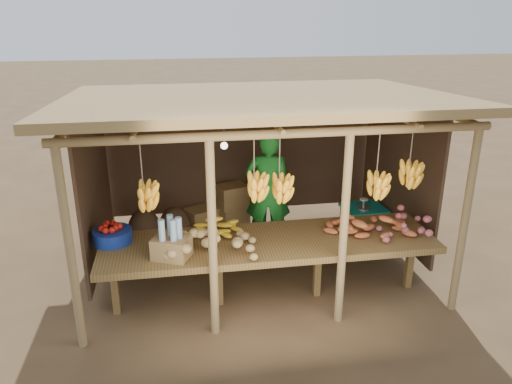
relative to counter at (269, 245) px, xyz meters
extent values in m
plane|color=brown|center=(0.00, 0.95, -0.74)|extent=(60.00, 60.00, 0.00)
cylinder|color=olive|center=(-2.10, -0.55, 0.36)|extent=(0.09, 0.09, 2.20)
cylinder|color=olive|center=(2.10, -0.55, 0.36)|extent=(0.09, 0.09, 2.20)
cylinder|color=olive|center=(-2.10, 2.45, 0.36)|extent=(0.09, 0.09, 2.20)
cylinder|color=olive|center=(2.10, 2.45, 0.36)|extent=(0.09, 0.09, 2.20)
cylinder|color=olive|center=(-0.70, -0.55, 0.36)|extent=(0.09, 0.09, 2.20)
cylinder|color=olive|center=(0.70, -0.55, 0.36)|extent=(0.09, 0.09, 2.20)
cylinder|color=olive|center=(0.00, -0.55, 1.46)|extent=(4.40, 0.09, 0.09)
cylinder|color=olive|center=(0.00, 2.45, 1.46)|extent=(4.40, 0.09, 0.09)
cube|color=olive|center=(0.00, 0.95, 1.55)|extent=(4.70, 3.50, 0.28)
cube|color=#483221|center=(0.00, 2.43, 0.47)|extent=(4.20, 0.04, 1.98)
cube|color=#483221|center=(-2.08, 1.15, 0.47)|extent=(0.04, 2.40, 1.98)
cube|color=#483221|center=(2.08, 1.15, 0.47)|extent=(0.04, 2.40, 1.98)
cube|color=brown|center=(0.00, 0.00, 0.02)|extent=(3.90, 1.05, 0.08)
cube|color=brown|center=(-1.80, 0.00, -0.38)|extent=(0.08, 0.08, 0.72)
cube|color=brown|center=(-0.60, 0.00, -0.38)|extent=(0.08, 0.08, 0.72)
cube|color=brown|center=(0.60, 0.00, -0.38)|extent=(0.08, 0.08, 0.72)
cube|color=brown|center=(1.80, 0.00, -0.38)|extent=(0.08, 0.08, 0.72)
cylinder|color=navy|center=(-1.79, 0.24, 0.14)|extent=(0.44, 0.44, 0.16)
cube|color=olive|center=(-1.12, -0.25, 0.18)|extent=(0.46, 0.42, 0.24)
imported|color=#1B7D27|center=(0.24, 1.36, 0.15)|extent=(0.72, 0.55, 1.78)
cube|color=brown|center=(1.70, 1.36, -0.48)|extent=(0.57, 0.48, 0.51)
cube|color=#0C888A|center=(1.70, 1.36, -0.20)|extent=(0.63, 0.55, 0.05)
cube|color=olive|center=(-0.18, 2.15, -0.54)|extent=(0.55, 0.51, 0.36)
cube|color=olive|center=(-0.18, 2.15, -0.18)|extent=(0.55, 0.51, 0.36)
cube|color=olive|center=(-0.67, 2.15, -0.54)|extent=(0.55, 0.51, 0.36)
ellipsoid|color=#483221|center=(-1.55, 1.77, -0.45)|extent=(0.49, 0.49, 0.66)
ellipsoid|color=#483221|center=(-1.10, 1.77, -0.45)|extent=(0.49, 0.49, 0.66)
camera|label=1|loc=(-1.02, -5.17, 2.61)|focal=35.00mm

